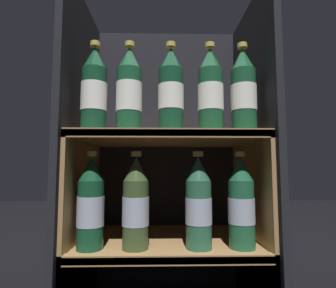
# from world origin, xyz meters

# --- Properties ---
(fridge_back_wall) EXTENTS (0.60, 0.02, 1.01)m
(fridge_back_wall) POSITION_xyz_m (0.00, 0.38, 0.51)
(fridge_back_wall) COLOR black
(fridge_back_wall) RESTS_ON ground_plane
(fridge_side_left) EXTENTS (0.02, 0.41, 1.01)m
(fridge_side_left) POSITION_xyz_m (-0.29, 0.18, 0.51)
(fridge_side_left) COLOR black
(fridge_side_left) RESTS_ON ground_plane
(fridge_side_right) EXTENTS (0.02, 0.41, 1.01)m
(fridge_side_right) POSITION_xyz_m (0.29, 0.18, 0.51)
(fridge_side_right) COLOR black
(fridge_side_right) RESTS_ON ground_plane
(shelf_lower) EXTENTS (0.56, 0.37, 0.24)m
(shelf_lower) POSITION_xyz_m (0.00, 0.17, 0.19)
(shelf_lower) COLOR #9E7547
(shelf_lower) RESTS_ON ground_plane
(shelf_upper) EXTENTS (0.56, 0.37, 0.56)m
(shelf_upper) POSITION_xyz_m (0.00, 0.18, 0.40)
(shelf_upper) COLOR #9E7547
(shelf_upper) RESTS_ON ground_plane
(bottle_upper_front_0) EXTENTS (0.07, 0.07, 0.27)m
(bottle_upper_front_0) POSITION_xyz_m (-0.21, 0.07, 0.68)
(bottle_upper_front_0) COLOR #144228
(bottle_upper_front_0) RESTS_ON shelf_upper
(bottle_upper_front_1) EXTENTS (0.07, 0.07, 0.27)m
(bottle_upper_front_1) POSITION_xyz_m (-0.11, 0.07, 0.68)
(bottle_upper_front_1) COLOR #194C2D
(bottle_upper_front_1) RESTS_ON shelf_upper
(bottle_upper_front_2) EXTENTS (0.07, 0.07, 0.27)m
(bottle_upper_front_2) POSITION_xyz_m (0.01, 0.07, 0.68)
(bottle_upper_front_2) COLOR #144228
(bottle_upper_front_2) RESTS_ON shelf_upper
(bottle_upper_front_3) EXTENTS (0.07, 0.07, 0.27)m
(bottle_upper_front_3) POSITION_xyz_m (0.12, 0.07, 0.68)
(bottle_upper_front_3) COLOR #194C2D
(bottle_upper_front_3) RESTS_ON shelf_upper
(bottle_upper_front_4) EXTENTS (0.07, 0.07, 0.27)m
(bottle_upper_front_4) POSITION_xyz_m (0.22, 0.07, 0.68)
(bottle_upper_front_4) COLOR #194C2D
(bottle_upper_front_4) RESTS_ON shelf_upper
(bottle_lower_front_0) EXTENTS (0.07, 0.07, 0.27)m
(bottle_lower_front_0) POSITION_xyz_m (-0.22, 0.07, 0.35)
(bottle_lower_front_0) COLOR #144228
(bottle_lower_front_0) RESTS_ON shelf_lower
(bottle_lower_front_1) EXTENTS (0.07, 0.07, 0.27)m
(bottle_lower_front_1) POSITION_xyz_m (-0.09, 0.07, 0.35)
(bottle_lower_front_1) COLOR #384C28
(bottle_lower_front_1) RESTS_ON shelf_lower
(bottle_lower_front_2) EXTENTS (0.07, 0.07, 0.27)m
(bottle_lower_front_2) POSITION_xyz_m (0.08, 0.07, 0.35)
(bottle_lower_front_2) COLOR #285B42
(bottle_lower_front_2) RESTS_ON shelf_lower
(bottle_lower_front_3) EXTENTS (0.07, 0.07, 0.27)m
(bottle_lower_front_3) POSITION_xyz_m (0.20, 0.07, 0.35)
(bottle_lower_front_3) COLOR #1E5638
(bottle_lower_front_3) RESTS_ON shelf_lower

